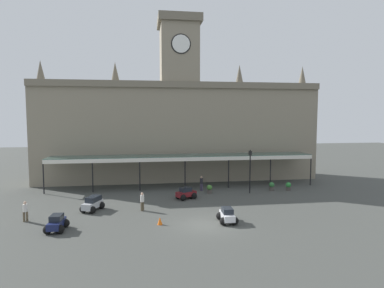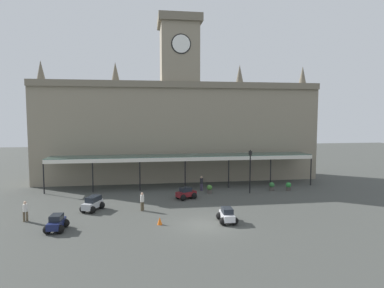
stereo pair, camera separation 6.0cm
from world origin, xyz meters
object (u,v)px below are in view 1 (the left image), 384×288
Objects in this scene: pedestrian_crossing_forecourt at (201,183)px; planter_forecourt_centre at (209,189)px; car_maroon_sedan at (186,194)px; planter_by_canopy at (288,186)px; pedestrian_beside_cars at (142,201)px; victorian_lamppost at (250,166)px; pedestrian_near_entrance at (25,211)px; planter_near_kerb at (272,186)px; car_silver_estate at (93,204)px; traffic_cone at (160,221)px; car_white_sedan at (227,216)px; car_navy_sedan at (57,224)px.

pedestrian_crossing_forecourt is 1.74× the size of planter_forecourt_centre.
planter_by_canopy is at bearing 9.38° from car_maroon_sedan.
victorian_lamppost reaches higher than pedestrian_beside_cars.
pedestrian_near_entrance reaches higher than planter_forecourt_centre.
planter_near_kerb is at bearing 12.94° from car_maroon_sedan.
car_maroon_sedan reaches higher than planter_by_canopy.
victorian_lamppost reaches higher than car_silver_estate.
victorian_lamppost is (21.02, 6.76, 2.09)m from pedestrian_near_entrance.
planter_near_kerb is at bearing 36.93° from traffic_cone.
car_silver_estate is 12.21m from car_white_sedan.
planter_near_kerb is (7.97, -1.08, -0.42)m from pedestrian_crossing_forecourt.
traffic_cone is 16.55m from planter_near_kerb.
planter_by_canopy is at bearing 15.79° from pedestrian_near_entrance.
pedestrian_beside_cars is at bearing -156.62° from victorian_lamppost.
car_navy_sedan is at bearing -154.04° from planter_near_kerb.
victorian_lamppost is 14.01m from traffic_cone.
pedestrian_beside_cars is 9.17m from planter_forecourt_centre.
car_maroon_sedan is 1.34× the size of pedestrian_beside_cars.
traffic_cone is 0.63× the size of planter_forecourt_centre.
car_white_sedan is 1.24× the size of pedestrian_beside_cars.
traffic_cone is (-5.36, 0.22, -0.20)m from car_white_sedan.
pedestrian_beside_cars is at bearing -140.91° from car_maroon_sedan.
car_white_sedan is 0.43× the size of victorian_lamppost.
car_maroon_sedan reaches higher than planter_forecourt_centre.
car_silver_estate is 1.45× the size of pedestrian_crossing_forecourt.
planter_near_kerb is at bearing 25.96° from car_navy_sedan.
planter_forecourt_centre is (5.89, 9.58, 0.19)m from traffic_cone.
planter_forecourt_centre is (-9.18, -0.02, 0.00)m from planter_by_canopy.
pedestrian_crossing_forecourt reaches higher than car_white_sedan.
planter_near_kerb is (19.04, 5.22, -0.07)m from car_silver_estate.
car_white_sedan is (2.31, -7.82, 0.00)m from car_maroon_sedan.
pedestrian_crossing_forecourt is 1.74× the size of planter_by_canopy.
car_navy_sedan is at bearing -178.33° from traffic_cone.
car_white_sedan is at bearing -8.94° from pedestrian_near_entrance.
pedestrian_near_entrance is at bearing -151.32° from pedestrian_crossing_forecourt.
pedestrian_beside_cars reaches higher than car_maroon_sedan.
pedestrian_crossing_forecourt reaches higher than planter_near_kerb.
car_silver_estate reaches higher than car_maroon_sedan.
car_white_sedan is at bearing -89.45° from pedestrian_crossing_forecourt.
pedestrian_beside_cars reaches higher than car_white_sedan.
car_maroon_sedan is 7.84m from victorian_lamppost.
pedestrian_crossing_forecourt is at bearing 171.71° from planter_by_canopy.
traffic_cone is at bearing 177.65° from car_white_sedan.
car_silver_estate is 1.45× the size of pedestrian_beside_cars.
traffic_cone is at bearing -111.85° from car_maroon_sedan.
traffic_cone is at bearing -71.00° from pedestrian_beside_cars.
planter_by_canopy is at bearing 23.36° from car_navy_sedan.
planter_forecourt_centre is (7.27, 5.57, -0.42)m from pedestrian_beside_cars.
car_silver_estate is at bearing -164.66° from planter_near_kerb.
car_white_sedan is 16.25m from pedestrian_near_entrance.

